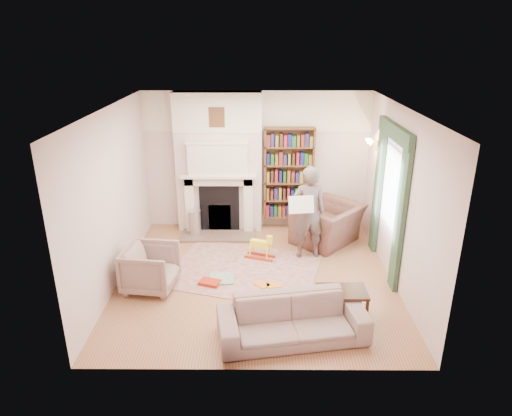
{
  "coord_description": "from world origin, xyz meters",
  "views": [
    {
      "loc": [
        0.04,
        -6.73,
        3.84
      ],
      "look_at": [
        0.0,
        0.25,
        1.15
      ],
      "focal_mm": 32.0,
      "sensor_mm": 36.0,
      "label": 1
    }
  ],
  "objects_px": {
    "bookcase": "(289,174)",
    "coffee_table": "(341,304)",
    "armchair_reading": "(327,224)",
    "paraffin_heater": "(195,223)",
    "sofa": "(293,320)",
    "rocking_horse": "(260,247)",
    "armchair_left": "(150,268)",
    "man_reading": "(308,213)"
  },
  "relations": [
    {
      "from": "bookcase",
      "to": "rocking_horse",
      "type": "height_order",
      "value": "bookcase"
    },
    {
      "from": "armchair_reading",
      "to": "armchair_left",
      "type": "xyz_separation_m",
      "value": [
        -3.04,
        -1.73,
        -0.03
      ]
    },
    {
      "from": "armchair_left",
      "to": "paraffin_heater",
      "type": "distance_m",
      "value": 2.05
    },
    {
      "from": "bookcase",
      "to": "sofa",
      "type": "distance_m",
      "value": 3.85
    },
    {
      "from": "bookcase",
      "to": "armchair_left",
      "type": "relative_size",
      "value": 2.33
    },
    {
      "from": "armchair_reading",
      "to": "armchair_left",
      "type": "relative_size",
      "value": 1.5
    },
    {
      "from": "sofa",
      "to": "rocking_horse",
      "type": "bearing_deg",
      "value": 90.74
    },
    {
      "from": "sofa",
      "to": "paraffin_heater",
      "type": "xyz_separation_m",
      "value": [
        -1.72,
        3.27,
        -0.01
      ]
    },
    {
      "from": "man_reading",
      "to": "coffee_table",
      "type": "distance_m",
      "value": 2.05
    },
    {
      "from": "armchair_left",
      "to": "rocking_horse",
      "type": "bearing_deg",
      "value": -51.78
    },
    {
      "from": "bookcase",
      "to": "armchair_left",
      "type": "distance_m",
      "value": 3.49
    },
    {
      "from": "bookcase",
      "to": "man_reading",
      "type": "bearing_deg",
      "value": -78.5
    },
    {
      "from": "bookcase",
      "to": "armchair_left",
      "type": "bearing_deg",
      "value": -133.12
    },
    {
      "from": "armchair_left",
      "to": "paraffin_heater",
      "type": "relative_size",
      "value": 1.44
    },
    {
      "from": "bookcase",
      "to": "coffee_table",
      "type": "xyz_separation_m",
      "value": [
        0.57,
        -3.27,
        -0.95
      ]
    },
    {
      "from": "sofa",
      "to": "paraffin_heater",
      "type": "height_order",
      "value": "sofa"
    },
    {
      "from": "bookcase",
      "to": "coffee_table",
      "type": "bearing_deg",
      "value": -80.08
    },
    {
      "from": "bookcase",
      "to": "sofa",
      "type": "height_order",
      "value": "bookcase"
    },
    {
      "from": "paraffin_heater",
      "to": "bookcase",
      "type": "bearing_deg",
      "value": 14.07
    },
    {
      "from": "armchair_reading",
      "to": "man_reading",
      "type": "bearing_deg",
      "value": 6.36
    },
    {
      "from": "armchair_left",
      "to": "rocking_horse",
      "type": "height_order",
      "value": "armchair_left"
    },
    {
      "from": "bookcase",
      "to": "paraffin_heater",
      "type": "bearing_deg",
      "value": -165.93
    },
    {
      "from": "man_reading",
      "to": "coffee_table",
      "type": "bearing_deg",
      "value": 90.55
    },
    {
      "from": "paraffin_heater",
      "to": "rocking_horse",
      "type": "relative_size",
      "value": 1.03
    },
    {
      "from": "sofa",
      "to": "paraffin_heater",
      "type": "relative_size",
      "value": 3.57
    },
    {
      "from": "bookcase",
      "to": "armchair_reading",
      "type": "bearing_deg",
      "value": -45.78
    },
    {
      "from": "paraffin_heater",
      "to": "rocking_horse",
      "type": "bearing_deg",
      "value": -36.57
    },
    {
      "from": "armchair_reading",
      "to": "rocking_horse",
      "type": "distance_m",
      "value": 1.48
    },
    {
      "from": "sofa",
      "to": "man_reading",
      "type": "distance_m",
      "value": 2.51
    },
    {
      "from": "armchair_reading",
      "to": "sofa",
      "type": "relative_size",
      "value": 0.61
    },
    {
      "from": "bookcase",
      "to": "man_reading",
      "type": "xyz_separation_m",
      "value": [
        0.27,
        -1.34,
        -0.31
      ]
    },
    {
      "from": "bookcase",
      "to": "coffee_table",
      "type": "distance_m",
      "value": 3.46
    },
    {
      "from": "sofa",
      "to": "paraffin_heater",
      "type": "bearing_deg",
      "value": 108.01
    },
    {
      "from": "armchair_left",
      "to": "sofa",
      "type": "height_order",
      "value": "armchair_left"
    },
    {
      "from": "armchair_reading",
      "to": "paraffin_heater",
      "type": "bearing_deg",
      "value": -52.76
    },
    {
      "from": "rocking_horse",
      "to": "armchair_reading",
      "type": "bearing_deg",
      "value": 47.19
    },
    {
      "from": "armchair_left",
      "to": "man_reading",
      "type": "height_order",
      "value": "man_reading"
    },
    {
      "from": "coffee_table",
      "to": "rocking_horse",
      "type": "xyz_separation_m",
      "value": [
        -1.16,
        1.84,
        0.01
      ]
    },
    {
      "from": "paraffin_heater",
      "to": "coffee_table",
      "type": "bearing_deg",
      "value": -48.84
    },
    {
      "from": "sofa",
      "to": "coffee_table",
      "type": "distance_m",
      "value": 0.87
    },
    {
      "from": "sofa",
      "to": "coffee_table",
      "type": "height_order",
      "value": "sofa"
    },
    {
      "from": "rocking_horse",
      "to": "armchair_left",
      "type": "bearing_deg",
      "value": -129.55
    }
  ]
}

